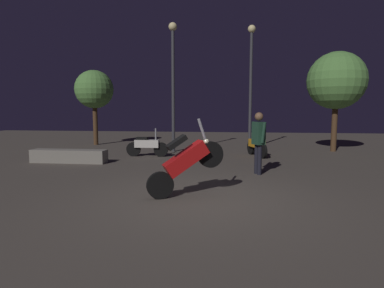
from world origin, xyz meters
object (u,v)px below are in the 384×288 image
at_px(motorcycle_red_foreground, 186,161).
at_px(streetlamp_near, 251,73).
at_px(person_rider_beside, 259,137).
at_px(motorcycle_orange_parked_left, 257,145).
at_px(motorcycle_white_parked_right, 147,145).
at_px(streetlamp_far, 173,72).

height_order(motorcycle_red_foreground, streetlamp_near, streetlamp_near).
distance_m(person_rider_beside, streetlamp_near, 6.62).
height_order(motorcycle_orange_parked_left, streetlamp_near, streetlamp_near).
height_order(motorcycle_white_parked_right, streetlamp_far, streetlamp_far).
bearing_deg(person_rider_beside, motorcycle_white_parked_right, 116.23).
height_order(motorcycle_white_parked_right, person_rider_beside, person_rider_beside).
height_order(motorcycle_orange_parked_left, streetlamp_far, streetlamp_far).
bearing_deg(streetlamp_far, streetlamp_near, 25.20).
relative_size(motorcycle_red_foreground, streetlamp_far, 0.30).
distance_m(motorcycle_red_foreground, person_rider_beside, 3.05).
relative_size(motorcycle_orange_parked_left, streetlamp_far, 0.29).
bearing_deg(motorcycle_orange_parked_left, streetlamp_near, -17.32).
bearing_deg(streetlamp_near, motorcycle_red_foreground, -101.71).
xyz_separation_m(motorcycle_white_parked_right, streetlamp_near, (4.14, 3.18, 3.12)).
bearing_deg(motorcycle_white_parked_right, motorcycle_red_foreground, -68.06).
xyz_separation_m(motorcycle_orange_parked_left, motorcycle_white_parked_right, (-4.28, -0.60, 0.00)).
xyz_separation_m(motorcycle_white_parked_right, person_rider_beside, (4.03, -2.95, 0.61)).
height_order(motorcycle_orange_parked_left, person_rider_beside, person_rider_beside).
bearing_deg(motorcycle_white_parked_right, person_rider_beside, -37.42).
bearing_deg(motorcycle_orange_parked_left, motorcycle_red_foreground, 142.04).
bearing_deg(motorcycle_red_foreground, motorcycle_white_parked_right, 86.88).
relative_size(motorcycle_white_parked_right, person_rider_beside, 0.95).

